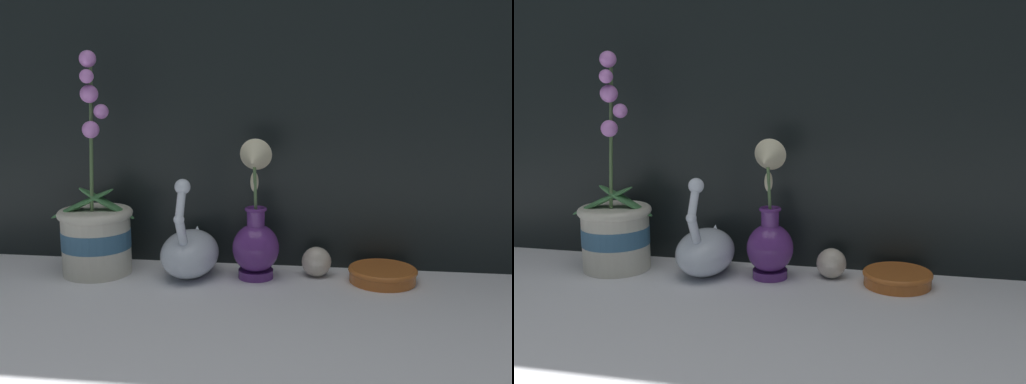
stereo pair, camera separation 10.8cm
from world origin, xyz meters
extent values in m
plane|color=white|center=(0.00, 0.00, 0.00)|extent=(2.80, 2.80, 0.00)
cube|color=black|center=(0.00, 0.22, 0.60)|extent=(2.80, 0.03, 1.20)
cylinder|color=beige|center=(-0.34, 0.10, 0.07)|extent=(0.15, 0.15, 0.15)
cylinder|color=#386689|center=(-0.34, 0.10, 0.08)|extent=(0.16, 0.16, 0.04)
torus|color=beige|center=(-0.34, 0.10, 0.14)|extent=(0.17, 0.17, 0.02)
cylinder|color=#4C6B3D|center=(-0.34, 0.10, 0.31)|extent=(0.01, 0.04, 0.33)
ellipsoid|color=#427F47|center=(-0.31, 0.10, 0.16)|extent=(0.13, 0.06, 0.08)
ellipsoid|color=#427F47|center=(-0.36, 0.09, 0.16)|extent=(0.15, 0.07, 0.07)
sphere|color=#C67AD1|center=(-0.34, 0.11, 0.48)|extent=(0.04, 0.04, 0.04)
sphere|color=#C67AD1|center=(-0.33, 0.08, 0.44)|extent=(0.03, 0.03, 0.03)
sphere|color=#C67AD1|center=(-0.33, 0.09, 0.40)|extent=(0.04, 0.04, 0.04)
sphere|color=#C67AD1|center=(-0.31, 0.09, 0.37)|extent=(0.03, 0.03, 0.03)
sphere|color=#C67AD1|center=(-0.32, 0.07, 0.33)|extent=(0.04, 0.04, 0.04)
ellipsoid|color=silver|center=(-0.12, 0.10, 0.05)|extent=(0.13, 0.18, 0.10)
cone|color=silver|center=(-0.12, 0.17, 0.07)|extent=(0.06, 0.08, 0.08)
cylinder|color=silver|center=(-0.12, 0.03, 0.12)|extent=(0.02, 0.05, 0.08)
sphere|color=silver|center=(-0.12, 0.01, 0.15)|extent=(0.02, 0.02, 0.02)
cylinder|color=silver|center=(-0.12, 0.03, 0.18)|extent=(0.02, 0.05, 0.07)
sphere|color=silver|center=(-0.12, 0.05, 0.21)|extent=(0.03, 0.03, 0.03)
cylinder|color=#602D7F|center=(0.03, 0.11, 0.01)|extent=(0.08, 0.08, 0.02)
ellipsoid|color=#602D7F|center=(0.03, 0.11, 0.07)|extent=(0.10, 0.10, 0.11)
cylinder|color=#602D7F|center=(0.03, 0.11, 0.14)|extent=(0.04, 0.04, 0.04)
torus|color=#602D7F|center=(0.03, 0.11, 0.16)|extent=(0.05, 0.05, 0.01)
cylinder|color=#567A47|center=(0.03, 0.10, 0.20)|extent=(0.01, 0.03, 0.10)
cone|color=beige|center=(0.03, 0.08, 0.27)|extent=(0.07, 0.08, 0.08)
ellipsoid|color=beige|center=(0.03, 0.10, 0.22)|extent=(0.02, 0.02, 0.04)
sphere|color=beige|center=(0.16, 0.14, 0.03)|extent=(0.07, 0.07, 0.07)
cylinder|color=#C66628|center=(0.31, 0.12, 0.02)|extent=(0.14, 0.14, 0.03)
torus|color=#C66628|center=(0.31, 0.12, 0.03)|extent=(0.15, 0.15, 0.01)
camera|label=1|loc=(0.20, -1.16, 0.43)|focal=42.00mm
camera|label=2|loc=(0.30, -1.14, 0.43)|focal=42.00mm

